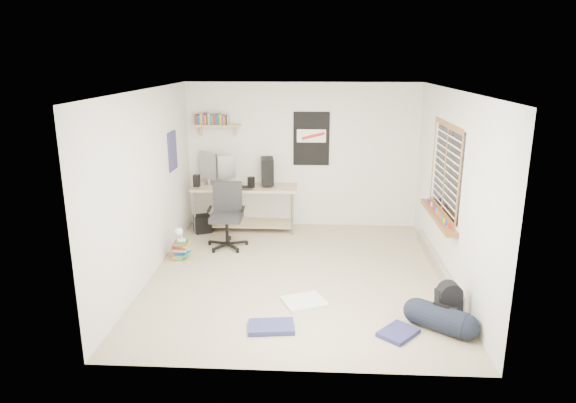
# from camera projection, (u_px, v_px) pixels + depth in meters

# --- Properties ---
(floor) EXTENTS (4.00, 4.50, 0.01)m
(floor) POSITION_uv_depth(u_px,v_px,m) (297.00, 275.00, 7.07)
(floor) COLOR gray
(floor) RESTS_ON ground
(ceiling) EXTENTS (4.00, 4.50, 0.01)m
(ceiling) POSITION_uv_depth(u_px,v_px,m) (298.00, 90.00, 6.39)
(ceiling) COLOR white
(ceiling) RESTS_ON ground
(back_wall) EXTENTS (4.00, 0.01, 2.50)m
(back_wall) POSITION_uv_depth(u_px,v_px,m) (303.00, 156.00, 8.90)
(back_wall) COLOR silver
(back_wall) RESTS_ON ground
(left_wall) EXTENTS (0.01, 4.50, 2.50)m
(left_wall) POSITION_uv_depth(u_px,v_px,m) (148.00, 185.00, 6.84)
(left_wall) COLOR silver
(left_wall) RESTS_ON ground
(right_wall) EXTENTS (0.01, 4.50, 2.50)m
(right_wall) POSITION_uv_depth(u_px,v_px,m) (453.00, 189.00, 6.63)
(right_wall) COLOR silver
(right_wall) RESTS_ON ground
(desk) EXTENTS (1.93, 1.26, 0.81)m
(desk) POSITION_uv_depth(u_px,v_px,m) (246.00, 208.00, 8.95)
(desk) COLOR #C5AF89
(desk) RESTS_ON floor
(monitor_left) EXTENTS (0.40, 0.33, 0.46)m
(monitor_left) POSITION_uv_depth(u_px,v_px,m) (209.00, 170.00, 8.76)
(monitor_left) COLOR #B8B9BE
(monitor_left) RESTS_ON desk
(monitor_right) EXTENTS (0.37, 0.24, 0.40)m
(monitor_right) POSITION_uv_depth(u_px,v_px,m) (225.00, 172.00, 8.77)
(monitor_right) COLOR #A8A9AE
(monitor_right) RESTS_ON desk
(pc_tower) EXTENTS (0.25, 0.44, 0.44)m
(pc_tower) POSITION_uv_depth(u_px,v_px,m) (268.00, 171.00, 8.75)
(pc_tower) COLOR black
(pc_tower) RESTS_ON desk
(keyboard) EXTENTS (0.41, 0.17, 0.02)m
(keyboard) POSITION_uv_depth(u_px,v_px,m) (239.00, 187.00, 8.53)
(keyboard) COLOR black
(keyboard) RESTS_ON desk
(speaker_left) EXTENTS (0.10, 0.10, 0.20)m
(speaker_left) POSITION_uv_depth(u_px,v_px,m) (197.00, 181.00, 8.54)
(speaker_left) COLOR black
(speaker_left) RESTS_ON desk
(speaker_right) EXTENTS (0.12, 0.12, 0.18)m
(speaker_right) POSITION_uv_depth(u_px,v_px,m) (251.00, 182.00, 8.48)
(speaker_right) COLOR black
(speaker_right) RESTS_ON desk
(office_chair) EXTENTS (0.70, 0.70, 1.02)m
(office_chair) POSITION_uv_depth(u_px,v_px,m) (227.00, 217.00, 7.99)
(office_chair) COLOR #252427
(office_chair) RESTS_ON floor
(wall_shelf) EXTENTS (0.80, 0.22, 0.24)m
(wall_shelf) POSITION_uv_depth(u_px,v_px,m) (217.00, 125.00, 8.72)
(wall_shelf) COLOR tan
(wall_shelf) RESTS_ON back_wall
(poster_back_wall) EXTENTS (0.62, 0.03, 0.92)m
(poster_back_wall) POSITION_uv_depth(u_px,v_px,m) (311.00, 139.00, 8.79)
(poster_back_wall) COLOR black
(poster_back_wall) RESTS_ON back_wall
(poster_left_wall) EXTENTS (0.02, 0.42, 0.60)m
(poster_left_wall) POSITION_uv_depth(u_px,v_px,m) (173.00, 151.00, 7.92)
(poster_left_wall) COLOR navy
(poster_left_wall) RESTS_ON left_wall
(window) EXTENTS (0.10, 1.50, 1.26)m
(window) POSITION_uv_depth(u_px,v_px,m) (444.00, 169.00, 6.87)
(window) COLOR brown
(window) RESTS_ON right_wall
(baseboard_heater) EXTENTS (0.08, 2.50, 0.18)m
(baseboard_heater) POSITION_uv_depth(u_px,v_px,m) (437.00, 264.00, 7.23)
(baseboard_heater) COLOR #B7B2A8
(baseboard_heater) RESTS_ON floor
(backpack) EXTENTS (0.30, 0.25, 0.36)m
(backpack) POSITION_uv_depth(u_px,v_px,m) (448.00, 305.00, 5.78)
(backpack) COLOR black
(backpack) RESTS_ON floor
(duffel_bag) EXTENTS (0.41, 0.41, 0.58)m
(duffel_bag) POSITION_uv_depth(u_px,v_px,m) (440.00, 319.00, 5.60)
(duffel_bag) COLOR black
(duffel_bag) RESTS_ON floor
(tshirt) EXTENTS (0.61, 0.57, 0.04)m
(tshirt) POSITION_uv_depth(u_px,v_px,m) (304.00, 302.00, 6.25)
(tshirt) COLOR silver
(tshirt) RESTS_ON floor
(jeans_a) EXTENTS (0.54, 0.38, 0.06)m
(jeans_a) POSITION_uv_depth(u_px,v_px,m) (271.00, 327.00, 5.65)
(jeans_a) COLOR navy
(jeans_a) RESTS_ON floor
(jeans_b) EXTENTS (0.50, 0.51, 0.05)m
(jeans_b) POSITION_uv_depth(u_px,v_px,m) (398.00, 333.00, 5.54)
(jeans_b) COLOR navy
(jeans_b) RESTS_ON floor
(book_stack) EXTENTS (0.45, 0.38, 0.29)m
(book_stack) POSITION_uv_depth(u_px,v_px,m) (181.00, 249.00, 7.61)
(book_stack) COLOR brown
(book_stack) RESTS_ON floor
(desk_lamp) EXTENTS (0.14, 0.22, 0.22)m
(desk_lamp) POSITION_uv_depth(u_px,v_px,m) (181.00, 235.00, 7.52)
(desk_lamp) COLOR silver
(desk_lamp) RESTS_ON book_stack
(subwoofer) EXTENTS (0.36, 0.36, 0.30)m
(subwoofer) POSITION_uv_depth(u_px,v_px,m) (202.00, 224.00, 8.80)
(subwoofer) COLOR black
(subwoofer) RESTS_ON floor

